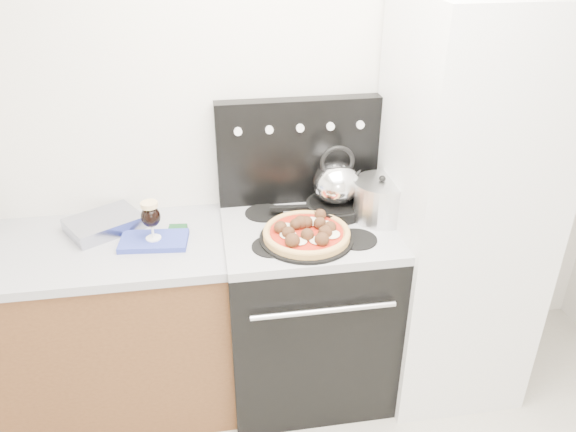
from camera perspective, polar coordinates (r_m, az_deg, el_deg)
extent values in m
cube|color=silver|center=(2.65, -0.89, 8.54)|extent=(3.50, 0.01, 2.50)
cube|color=brown|center=(2.85, -21.05, -11.09)|extent=(1.45, 0.60, 0.86)
cube|color=#A7A7B0|center=(2.60, -22.76, -3.36)|extent=(1.48, 0.63, 0.04)
cube|color=black|center=(2.78, 1.90, -9.68)|extent=(0.76, 0.65, 0.88)
cube|color=#ADADB2|center=(2.52, 2.07, -1.43)|extent=(0.76, 0.65, 0.04)
cube|color=black|center=(2.64, 1.03, 6.61)|extent=(0.76, 0.08, 0.50)
cube|color=silver|center=(2.69, 17.01, 0.48)|extent=(0.64, 0.68, 1.90)
cube|color=silver|center=(2.64, -18.18, -0.75)|extent=(0.38, 0.35, 0.06)
cube|color=#2E3CA6|center=(2.48, -13.46, -2.49)|extent=(0.30, 0.19, 0.02)
cylinder|color=black|center=(2.41, 1.89, -2.27)|extent=(0.44, 0.44, 0.01)
cylinder|color=#242424|center=(2.62, 4.83, 0.89)|extent=(0.30, 0.30, 0.05)
cylinder|color=silver|center=(2.56, 9.37, 1.51)|extent=(0.30, 0.30, 0.18)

